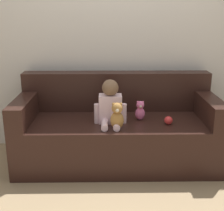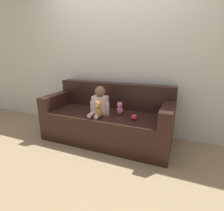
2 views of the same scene
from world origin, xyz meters
The scene contains 7 objects.
ground_plane centered at (0.00, 0.00, 0.00)m, with size 12.00×12.00×0.00m, color #9E8460.
wall_back centered at (0.00, 0.49, 1.30)m, with size 8.00×0.05×2.60m.
couch centered at (0.00, 0.05, 0.32)m, with size 1.94×0.81×0.86m.
person_baby centered at (-0.07, -0.10, 0.63)m, with size 0.30×0.33×0.41m.
teddy_bear_brown centered at (-0.01, -0.27, 0.58)m, with size 0.12×0.11×0.25m.
plush_toy_side centered at (0.22, -0.02, 0.55)m, with size 0.09×0.09×0.19m.
toy_ball centered at (0.47, -0.15, 0.50)m, with size 0.08×0.08×0.08m.
Camera 1 is at (-0.09, -2.88, 1.47)m, focal length 50.00 mm.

